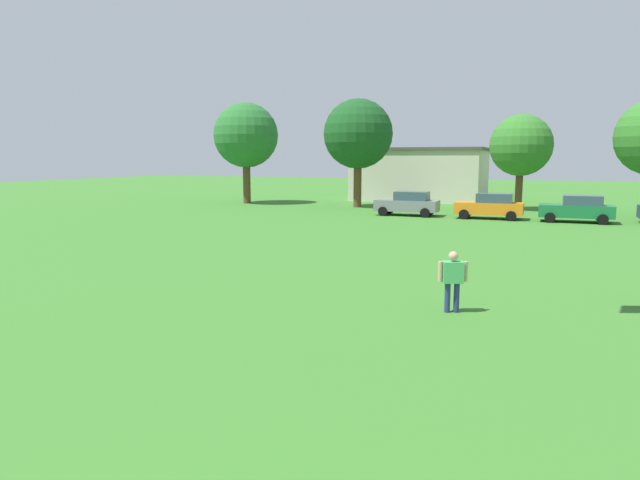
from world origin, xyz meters
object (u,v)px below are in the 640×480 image
object	(u,v)px
parked_car_green_2	(577,209)
tree_far_left	(246,136)
adult_bystander	(453,276)
tree_right	(521,146)
parked_car_orange_1	(490,206)
tree_left	(358,134)
parked_car_gray_0	(408,203)

from	to	relation	value
parked_car_green_2	tree_far_left	world-z (taller)	tree_far_left
tree_far_left	adult_bystander	bearing A→B (deg)	-52.47
parked_car_green_2	tree_right	distance (m)	9.38
adult_bystander	parked_car_orange_1	xyz separation A→B (m)	(-1.30, 23.93, -0.09)
adult_bystander	tree_left	distance (m)	32.08
adult_bystander	tree_right	distance (m)	31.61
parked_car_orange_1	parked_car_green_2	bearing A→B (deg)	178.81
adult_bystander	tree_far_left	distance (m)	37.32
tree_left	parked_car_gray_0	bearing A→B (deg)	-44.04
adult_bystander	tree_far_left	size ratio (longest dim) A/B	0.18
adult_bystander	tree_far_left	xyz separation A→B (m)	(-22.53, 29.33, 4.97)
adult_bystander	parked_car_green_2	xyz separation A→B (m)	(3.91, 23.82, -0.09)
tree_right	parked_car_gray_0	bearing A→B (deg)	-133.00
tree_far_left	tree_left	size ratio (longest dim) A/B	1.01
adult_bystander	tree_far_left	bearing A→B (deg)	105.77
parked_car_gray_0	tree_left	xyz separation A→B (m)	(-5.44, 5.26, 5.00)
parked_car_gray_0	parked_car_orange_1	bearing A→B (deg)	179.35
parked_car_gray_0	tree_far_left	distance (m)	17.37
tree_far_left	tree_right	distance (m)	22.73
parked_car_green_2	tree_far_left	bearing A→B (deg)	-11.77
parked_car_green_2	parked_car_orange_1	bearing A→B (deg)	-1.19
parked_car_green_2	tree_far_left	size ratio (longest dim) A/B	0.49
tree_right	adult_bystander	bearing A→B (deg)	-90.15
parked_car_green_2	tree_right	bearing A→B (deg)	-63.06
tree_left	tree_right	size ratio (longest dim) A/B	1.20
tree_left	tree_right	bearing A→B (deg)	9.75
parked_car_gray_0	tree_left	bearing A→B (deg)	-44.04
parked_car_green_2	tree_left	xyz separation A→B (m)	(-16.14, 5.43, 5.00)
parked_car_gray_0	tree_right	xyz separation A→B (m)	(6.87, 7.37, 4.05)
adult_bystander	tree_right	xyz separation A→B (m)	(0.08, 31.36, 3.96)
parked_car_orange_1	adult_bystander	bearing A→B (deg)	93.11
parked_car_orange_1	tree_left	size ratio (longest dim) A/B	0.50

